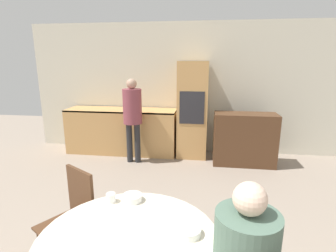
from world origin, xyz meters
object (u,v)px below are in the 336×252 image
at_px(sideboard, 244,139).
at_px(person_standing, 132,112).
at_px(bowl_near, 188,231).
at_px(oven_unit, 193,110).
at_px(bowl_centre, 132,198).
at_px(chair_far_left, 73,214).
at_px(cup, 111,198).

relative_size(sideboard, person_standing, 0.71).
relative_size(sideboard, bowl_near, 6.04).
distance_m(sideboard, bowl_near, 3.28).
bearing_deg(person_standing, oven_unit, 26.02).
bearing_deg(bowl_centre, chair_far_left, 172.24).
xyz_separation_m(sideboard, bowl_centre, (-1.30, -2.80, 0.28)).
xyz_separation_m(sideboard, chair_far_left, (-1.88, -2.72, 0.03)).
distance_m(person_standing, bowl_centre, 2.73).
bearing_deg(sideboard, oven_unit, 160.43).
bearing_deg(chair_far_left, sideboard, 87.07).
relative_size(sideboard, bowl_centre, 6.88).
height_order(person_standing, cup, person_standing).
relative_size(bowl_near, bowl_centre, 1.14).
bearing_deg(bowl_near, oven_unit, 92.35).
bearing_deg(chair_far_left, bowl_centre, 23.97).
bearing_deg(cup, bowl_centre, 13.96).
relative_size(oven_unit, bowl_centre, 11.62).
bearing_deg(bowl_near, chair_far_left, 157.32).
relative_size(cup, bowl_centre, 0.48).
xyz_separation_m(sideboard, cup, (-1.47, -2.84, 0.29)).
height_order(cup, bowl_centre, cup).
xyz_separation_m(chair_far_left, bowl_near, (1.06, -0.44, 0.25)).
height_order(oven_unit, bowl_centre, oven_unit).
height_order(oven_unit, cup, oven_unit).
distance_m(chair_far_left, bowl_centre, 0.64).
xyz_separation_m(oven_unit, chair_far_left, (-0.92, -3.07, -0.42)).
height_order(bowl_near, bowl_centre, bowl_centre).
bearing_deg(oven_unit, bowl_centre, -96.07).
bearing_deg(cup, chair_far_left, 163.67).
height_order(chair_far_left, bowl_centre, chair_far_left).
bearing_deg(chair_far_left, bowl_near, 9.04).
bearing_deg(bowl_centre, oven_unit, 83.93).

